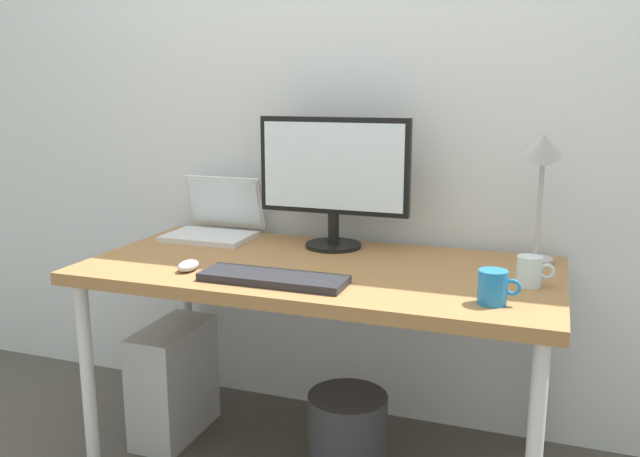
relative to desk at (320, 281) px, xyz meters
The scene contains 11 objects.
back_wall 0.78m from the desk, 90.00° to the left, with size 4.40×0.04×2.60m, color silver.
desk is the anchor object (origin of this frame).
monitor 0.40m from the desk, 98.42° to the left, with size 0.55×0.20×0.46m.
laptop 0.59m from the desk, 153.44° to the left, with size 0.32×0.28×0.22m.
desk_lamp 0.80m from the desk, 20.03° to the left, with size 0.11×0.16×0.45m.
keyboard 0.25m from the desk, 105.34° to the right, with size 0.44×0.14×0.02m, color #232328.
mouse 0.43m from the desk, 150.11° to the right, with size 0.06×0.09×0.03m, color #B2B2B7.
coffee_mug 0.61m from the desk, 21.16° to the right, with size 0.11×0.08×0.09m.
glass_cup 0.66m from the desk, ahead, with size 0.11×0.07×0.09m.
computer_tower 0.73m from the desk, behind, with size 0.18×0.36×0.42m, color #B2B2B7.
wastebasket 0.52m from the desk, 28.16° to the right, with size 0.26×0.26×0.30m, color #333338.
Camera 1 is at (0.70, -1.95, 1.27)m, focal length 37.05 mm.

